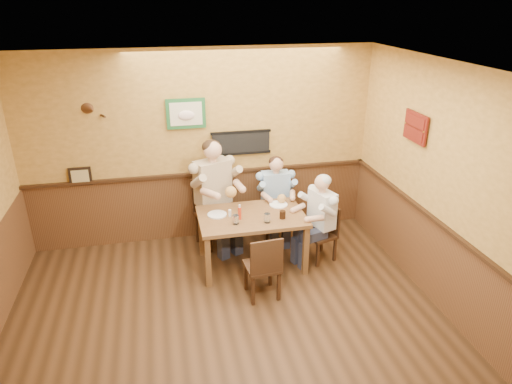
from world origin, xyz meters
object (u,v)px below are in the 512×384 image
(dining_table, at_px, (252,221))
(pepper_shaker, at_px, (240,213))
(diner_tan_shirt, at_px, (213,199))
(hot_sauce_bottle, at_px, (240,213))
(chair_near_side, at_px, (262,265))
(chair_back_right, at_px, (275,213))
(cola_tumbler, at_px, (283,215))
(chair_back_left, at_px, (214,213))
(water_glass_left, at_px, (236,219))
(diner_white_elder, at_px, (321,223))
(water_glass_mid, at_px, (267,218))
(chair_right_end, at_px, (320,234))
(salt_shaker, at_px, (230,213))
(diner_blue_polo, at_px, (275,202))

(dining_table, distance_m, pepper_shaker, 0.21)
(diner_tan_shirt, bearing_deg, hot_sauce_bottle, -94.51)
(chair_near_side, height_order, hot_sauce_bottle, hot_sauce_bottle)
(chair_back_right, height_order, pepper_shaker, pepper_shaker)
(cola_tumbler, bearing_deg, chair_back_left, 132.86)
(water_glass_left, xyz_separation_m, pepper_shaker, (0.09, 0.20, -0.02))
(hot_sauce_bottle, bearing_deg, diner_white_elder, 0.04)
(water_glass_mid, xyz_separation_m, pepper_shaker, (-0.31, 0.25, -0.02))
(chair_right_end, bearing_deg, cola_tumbler, -98.19)
(chair_near_side, relative_size, diner_tan_shirt, 0.60)
(chair_back_right, xyz_separation_m, pepper_shaker, (-0.66, -0.68, 0.38))
(chair_near_side, relative_size, salt_shaker, 8.86)
(chair_back_right, bearing_deg, water_glass_left, -128.68)
(hot_sauce_bottle, height_order, salt_shaker, hot_sauce_bottle)
(chair_right_end, xyz_separation_m, diner_white_elder, (0.00, 0.00, 0.17))
(chair_back_right, xyz_separation_m, chair_right_end, (0.45, -0.76, -0.01))
(diner_blue_polo, bearing_deg, dining_table, -124.70)
(dining_table, height_order, diner_tan_shirt, diner_tan_shirt)
(water_glass_mid, bearing_deg, chair_back_right, 69.19)
(chair_back_left, xyz_separation_m, diner_white_elder, (1.37, -0.75, 0.06))
(cola_tumbler, distance_m, salt_shaker, 0.69)
(dining_table, bearing_deg, pepper_shaker, 179.66)
(diner_blue_polo, relative_size, water_glass_mid, 9.57)
(hot_sauce_bottle, bearing_deg, chair_back_left, 108.08)
(water_glass_left, distance_m, salt_shaker, 0.22)
(dining_table, distance_m, water_glass_mid, 0.33)
(chair_right_end, relative_size, chair_near_side, 0.93)
(chair_back_right, distance_m, chair_near_side, 1.49)
(chair_back_left, relative_size, water_glass_mid, 8.28)
(diner_blue_polo, bearing_deg, diner_tan_shirt, -178.09)
(chair_right_end, distance_m, chair_near_side, 1.17)
(cola_tumbler, distance_m, pepper_shaker, 0.56)
(dining_table, height_order, cola_tumbler, cola_tumbler)
(diner_blue_polo, bearing_deg, chair_right_end, -57.35)
(diner_blue_polo, height_order, cola_tumbler, diner_blue_polo)
(diner_white_elder, bearing_deg, pepper_shaker, -112.05)
(water_glass_mid, relative_size, salt_shaker, 1.26)
(diner_tan_shirt, xyz_separation_m, diner_white_elder, (1.37, -0.75, -0.15))
(chair_back_right, xyz_separation_m, water_glass_left, (-0.75, -0.88, 0.40))
(diner_white_elder, relative_size, water_glass_left, 9.37)
(water_glass_mid, height_order, salt_shaker, water_glass_mid)
(chair_back_left, xyz_separation_m, chair_back_right, (0.92, 0.00, -0.10))
(dining_table, height_order, hot_sauce_bottle, hot_sauce_bottle)
(diner_white_elder, bearing_deg, chair_right_end, 0.00)
(diner_blue_polo, xyz_separation_m, pepper_shaker, (-0.66, -0.68, 0.21))
(dining_table, height_order, chair_back_right, chair_back_right)
(salt_shaker, height_order, pepper_shaker, salt_shaker)
(chair_back_right, relative_size, hot_sauce_bottle, 4.44)
(chair_near_side, xyz_separation_m, diner_blue_polo, (0.53, 1.40, 0.15))
(water_glass_left, bearing_deg, dining_table, 38.80)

